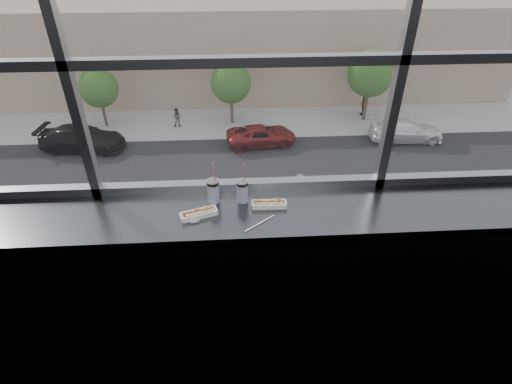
{
  "coord_description": "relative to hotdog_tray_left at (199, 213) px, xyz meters",
  "views": [
    {
      "loc": [
        -0.04,
        -0.88,
        2.68
      ],
      "look_at": [
        0.09,
        1.23,
        1.25
      ],
      "focal_mm": 28.0,
      "sensor_mm": 36.0,
      "label": 1
    }
  ],
  "objects": [
    {
      "name": "counter_fascia",
      "position": [
        0.28,
        -0.22,
        -0.57
      ],
      "size": [
        6.0,
        0.04,
        1.04
      ],
      "primitive_type": "cube",
      "color": "#505256",
      "rests_on": "ground"
    },
    {
      "name": "far_sidewalk",
      "position": [
        0.28,
        28.31,
        -12.1
      ],
      "size": [
        80.0,
        6.0,
        0.04
      ],
      "primitive_type": "cube",
      "color": "#A0A09E",
      "rests_on": "plaza_ground"
    },
    {
      "name": "tree_right",
      "position": [
        11.1,
        28.31,
        -8.23
      ],
      "size": [
        3.67,
        3.67,
        5.74
      ],
      "color": "#47382B",
      "rests_on": "far_sidewalk"
    },
    {
      "name": "wall_back_lower",
      "position": [
        0.28,
        0.31,
        -0.57
      ],
      "size": [
        6.0,
        0.0,
        6.0
      ],
      "primitive_type": "plane",
      "rotation": [
        1.57,
        0.0,
        0.0
      ],
      "color": "black",
      "rests_on": "ground"
    },
    {
      "name": "car_near_b",
      "position": [
        -8.27,
        16.31,
        -11.14
      ],
      "size": [
        2.56,
        5.65,
        1.85
      ],
      "primitive_type": "imported",
      "rotation": [
        0.0,
        0.0,
        1.62
      ],
      "color": "black",
      "rests_on": "street_asphalt"
    },
    {
      "name": "pedestrian_d",
      "position": [
        11.26,
        29.28,
        -11.07
      ],
      "size": [
        0.68,
        0.9,
        2.03
      ],
      "primitive_type": "imported",
      "rotation": [
        0.0,
        0.0,
        4.71
      ],
      "color": "#66605B",
      "rests_on": "far_sidewalk"
    },
    {
      "name": "street_asphalt",
      "position": [
        0.28,
        20.31,
        -12.09
      ],
      "size": [
        80.0,
        10.0,
        0.06
      ],
      "primitive_type": "cube",
      "color": "black",
      "rests_on": "plaza_ground"
    },
    {
      "name": "window_mullions",
      "position": [
        0.28,
        0.31,
        1.18
      ],
      "size": [
        6.0,
        0.08,
        2.4
      ],
      "primitive_type": null,
      "color": "gray",
      "rests_on": "ground"
    },
    {
      "name": "car_near_d",
      "position": [
        6.59,
        16.31,
        -10.96
      ],
      "size": [
        2.96,
        6.7,
        2.2
      ],
      "primitive_type": "imported",
      "rotation": [
        0.0,
        0.0,
        1.54
      ],
      "color": "#FFF8C7",
      "rests_on": "street_asphalt"
    },
    {
      "name": "pedestrian_a",
      "position": [
        -4.17,
        27.74,
        -11.15
      ],
      "size": [
        0.83,
        0.63,
        1.88
      ],
      "primitive_type": "imported",
      "color": "#66605B",
      "rests_on": "far_sidewalk"
    },
    {
      "name": "hotdog_tray_right",
      "position": [
        0.46,
        0.08,
        -0.0
      ],
      "size": [
        0.24,
        0.08,
        0.06
      ],
      "rotation": [
        0.0,
        0.0,
        -0.03
      ],
      "color": "white",
      "rests_on": "counter"
    },
    {
      "name": "tree_left",
      "position": [
        -9.97,
        28.31,
        -8.95
      ],
      "size": [
        3.0,
        3.0,
        4.69
      ],
      "color": "#47382B",
      "rests_on": "far_sidewalk"
    },
    {
      "name": "car_far_c",
      "position": [
        13.06,
        24.31,
        -11.02
      ],
      "size": [
        2.77,
        6.33,
        2.09
      ],
      "primitive_type": "imported",
      "rotation": [
        0.0,
        0.0,
        1.55
      ],
      "color": "white",
      "rests_on": "street_asphalt"
    },
    {
      "name": "soda_cup_right",
      "position": [
        0.29,
        0.15,
        0.06
      ],
      "size": [
        0.08,
        0.08,
        0.3
      ],
      "color": "white",
      "rests_on": "counter"
    },
    {
      "name": "car_far_a",
      "position": [
        -10.55,
        24.31,
        -10.91
      ],
      "size": [
        3.62,
        7.19,
        2.31
      ],
      "primitive_type": "imported",
      "rotation": [
        0.0,
        0.0,
        1.46
      ],
      "color": "black",
      "rests_on": "street_asphalt"
    },
    {
      "name": "soda_cup_left",
      "position": [
        0.09,
        0.16,
        0.07
      ],
      "size": [
        0.09,
        0.09,
        0.32
      ],
      "color": "white",
      "rests_on": "counter"
    },
    {
      "name": "car_near_c",
      "position": [
        0.06,
        16.31,
        -11.14
      ],
      "size": [
        2.35,
        5.55,
        1.84
      ],
      "primitive_type": "imported",
      "rotation": [
        0.0,
        0.0,
        1.56
      ],
      "color": "#63011B",
      "rests_on": "street_asphalt"
    },
    {
      "name": "wrapper",
      "position": [
        -0.03,
        -0.06,
        -0.01
      ],
      "size": [
        0.09,
        0.07,
        0.02
      ],
      "primitive_type": "ellipsoid",
      "color": "silver",
      "rests_on": "counter"
    },
    {
      "name": "far_building",
      "position": [
        0.28,
        38.31,
        -8.12
      ],
      "size": [
        50.0,
        14.0,
        8.0
      ],
      "primitive_type": "cube",
      "color": "tan",
      "rests_on": "plaza_ground"
    },
    {
      "name": "car_near_e",
      "position": [
        15.98,
        16.31,
        -11.14
      ],
      "size": [
        2.96,
        5.77,
        1.84
      ],
      "primitive_type": "imported",
      "rotation": [
        0.0,
        0.0,
        1.69
      ],
      "color": "#4B4398",
      "rests_on": "street_asphalt"
    },
    {
      "name": "window_glass",
      "position": [
        0.28,
        0.33,
        1.18
      ],
      "size": [
        6.0,
        0.0,
        6.0
      ],
      "primitive_type": "plane",
      "rotation": [
        1.57,
        0.0,
        0.0
      ],
      "color": "silver",
      "rests_on": "ground"
    },
    {
      "name": "plaza_ground",
      "position": [
        0.28,
        43.81,
        -12.12
      ],
      "size": [
        120.0,
        120.0,
        0.0
      ],
      "primitive_type": "plane",
      "color": "#A0A09E",
      "rests_on": "ground"
    },
    {
      "name": "counter",
      "position": [
        0.28,
        0.03,
        -0.05
      ],
      "size": [
        6.0,
        0.55,
        0.06
      ],
      "primitive_type": "cube",
      "color": "#505256",
      "rests_on": "ground"
    },
    {
      "name": "hotdog_tray_left",
      "position": [
        0.0,
        0.0,
        0.0
      ],
      "size": [
        0.25,
        0.15,
        0.06
      ],
      "rotation": [
        0.0,
        0.0,
        0.33
      ],
      "color": "white",
      "rests_on": "counter"
    },
    {
      "name": "tree_center",
      "position": [
        0.15,
        28.31,
        -8.76
      ],
      "size": [
        3.18,
        3.18,
        4.97
      ],
      "color": "#47382B",
      "rests_on": "far_sidewalk"
    },
    {
      "name": "car_far_b",
      "position": [
        2.26,
        24.31,
        -11.12
      ],
      "size": [
        2.98,
        5.88,
        1.88
      ],
      "primitive_type": "imported",
      "rotation": [
        0.0,
        0.0,
        1.69
      ],
      "color": "maroon",
      "rests_on": "street_asphalt"
    },
    {
      "name": "plaza_near",
      "position": [
        0.28,
        7.31,
        -12.1
      ],
      "size": [
        50.0,
        14.0,
        0.04
      ],
      "primitive_type": "cube",
      "color": "#A0A09E",
      "rests_on": "plaza_ground"
    },
    {
      "name": "loose_straw",
      "position": [
        0.39,
        -0.1,
        -0.02
      ],
      "size": [
        0.2,
        0.16,
        0.01
      ],
      "primitive_type": "cylinder",
      "rotation": [
        0.0,
        1.57,
        0.67
      ],
      "color": "white",
      "rests_on": "counter"
    }
  ]
}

